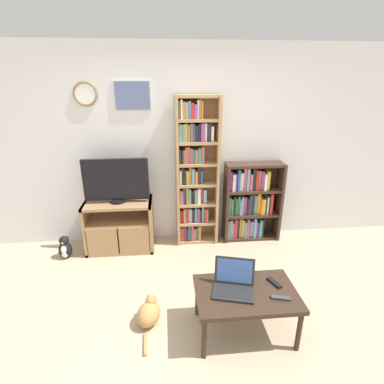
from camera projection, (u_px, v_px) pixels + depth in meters
ground_plane at (192, 338)px, 2.67m from camera, size 18.00×18.00×0.00m
wall_back at (178, 148)px, 3.98m from camera, size 6.63×0.09×2.60m
tv_stand at (120, 226)px, 3.97m from camera, size 0.87×0.46×0.68m
television at (116, 181)px, 3.75m from camera, size 0.81×0.18×0.58m
bookshelf_tall at (195, 174)px, 3.95m from camera, size 0.56×0.26×1.99m
bookshelf_short at (249, 203)px, 4.19m from camera, size 0.79×0.26×1.11m
coffee_table at (246, 296)px, 2.62m from camera, size 0.88×0.57×0.44m
laptop at (234, 283)px, 2.61m from camera, size 0.41×0.37×0.26m
remote_near_laptop at (281, 298)px, 2.51m from camera, size 0.17×0.08×0.02m
remote_far_from_laptop at (274, 283)px, 2.70m from camera, size 0.10×0.16×0.02m
cat at (149, 313)px, 2.81m from camera, size 0.29×0.54×0.27m
penguin_figurine at (65, 248)px, 3.82m from camera, size 0.17×0.15×0.31m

